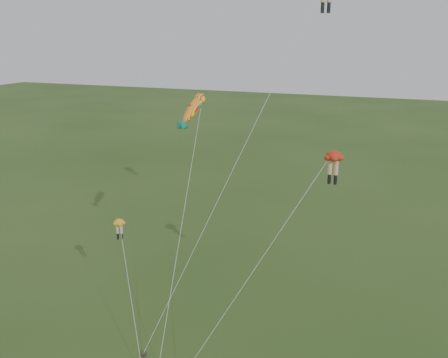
% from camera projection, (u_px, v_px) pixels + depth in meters
% --- Properties ---
extents(legs_kite_red_mid, '(8.53, 7.33, 14.41)m').
position_uv_depth(legs_kite_red_mid, '(330.00, 164.00, 30.65)').
color(legs_kite_red_mid, '#B72912').
rests_on(legs_kite_red_mid, ground).
extents(legs_kite_yellow, '(5.58, 6.41, 8.29)m').
position_uv_depth(legs_kite_yellow, '(120.00, 230.00, 36.20)').
color(legs_kite_yellow, '#F4A51F').
rests_on(legs_kite_yellow, ground).
extents(fish_kite, '(2.40, 11.03, 17.21)m').
position_uv_depth(fish_kite, '(193.00, 110.00, 37.14)').
color(fish_kite, yellow).
rests_on(fish_kite, ground).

